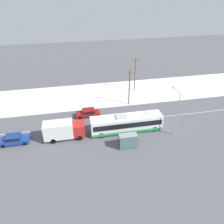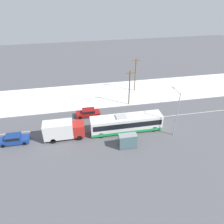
{
  "view_description": "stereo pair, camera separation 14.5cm",
  "coord_description": "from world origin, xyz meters",
  "px_view_note": "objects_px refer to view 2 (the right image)",
  "views": [
    {
      "loc": [
        -9.18,
        -32.76,
        23.17
      ],
      "look_at": [
        -2.52,
        1.34,
        1.4
      ],
      "focal_mm": 35.0,
      "sensor_mm": 36.0,
      "label": 1
    },
    {
      "loc": [
        -9.04,
        -32.78,
        23.17
      ],
      "look_at": [
        -2.52,
        1.34,
        1.4
      ],
      "focal_mm": 35.0,
      "sensor_mm": 36.0,
      "label": 2
    }
  ],
  "objects_px": {
    "utility_pole_snowlot": "(135,74)",
    "pedestrian_at_stop": "(126,137)",
    "parked_car_near_truck": "(14,139)",
    "bus_shelter": "(128,140)",
    "box_truck": "(63,130)",
    "streetlamp": "(176,108)",
    "city_bus": "(126,123)",
    "sedan_car": "(88,112)",
    "utility_pole_roadside": "(129,88)"
  },
  "relations": [
    {
      "from": "utility_pole_snowlot",
      "to": "pedestrian_at_stop",
      "type": "bearing_deg",
      "value": -109.74
    },
    {
      "from": "parked_car_near_truck",
      "to": "pedestrian_at_stop",
      "type": "xyz_separation_m",
      "value": [
        17.84,
        -3.28,
        0.24
      ]
    },
    {
      "from": "bus_shelter",
      "to": "utility_pole_snowlot",
      "type": "bearing_deg",
      "value": 71.27
    },
    {
      "from": "box_truck",
      "to": "streetlamp",
      "type": "height_order",
      "value": "streetlamp"
    },
    {
      "from": "city_bus",
      "to": "sedan_car",
      "type": "relative_size",
      "value": 2.74
    },
    {
      "from": "sedan_car",
      "to": "utility_pole_snowlot",
      "type": "relative_size",
      "value": 0.57
    },
    {
      "from": "sedan_car",
      "to": "utility_pole_snowlot",
      "type": "height_order",
      "value": "utility_pole_snowlot"
    },
    {
      "from": "utility_pole_roadside",
      "to": "parked_car_near_truck",
      "type": "bearing_deg",
      "value": -158.02
    },
    {
      "from": "streetlamp",
      "to": "sedan_car",
      "type": "bearing_deg",
      "value": 149.49
    },
    {
      "from": "parked_car_near_truck",
      "to": "pedestrian_at_stop",
      "type": "height_order",
      "value": "pedestrian_at_stop"
    },
    {
      "from": "box_truck",
      "to": "utility_pole_roadside",
      "type": "bearing_deg",
      "value": 33.2
    },
    {
      "from": "box_truck",
      "to": "bus_shelter",
      "type": "distance_m",
      "value": 10.82
    },
    {
      "from": "parked_car_near_truck",
      "to": "bus_shelter",
      "type": "height_order",
      "value": "bus_shelter"
    },
    {
      "from": "pedestrian_at_stop",
      "to": "streetlamp",
      "type": "height_order",
      "value": "streetlamp"
    },
    {
      "from": "streetlamp",
      "to": "utility_pole_snowlot",
      "type": "distance_m",
      "value": 17.08
    },
    {
      "from": "sedan_car",
      "to": "utility_pole_roadside",
      "type": "bearing_deg",
      "value": -162.38
    },
    {
      "from": "pedestrian_at_stop",
      "to": "utility_pole_snowlot",
      "type": "relative_size",
      "value": 0.22
    },
    {
      "from": "sedan_car",
      "to": "streetlamp",
      "type": "relative_size",
      "value": 0.57
    },
    {
      "from": "bus_shelter",
      "to": "parked_car_near_truck",
      "type": "bearing_deg",
      "value": 165.34
    },
    {
      "from": "streetlamp",
      "to": "box_truck",
      "type": "bearing_deg",
      "value": 173.63
    },
    {
      "from": "sedan_car",
      "to": "bus_shelter",
      "type": "relative_size",
      "value": 1.6
    },
    {
      "from": "city_bus",
      "to": "utility_pole_roadside",
      "type": "xyz_separation_m",
      "value": [
        2.74,
        8.71,
        2.44
      ]
    },
    {
      "from": "sedan_car",
      "to": "utility_pole_roadside",
      "type": "distance_m",
      "value": 9.75
    },
    {
      "from": "city_bus",
      "to": "bus_shelter",
      "type": "height_order",
      "value": "city_bus"
    },
    {
      "from": "pedestrian_at_stop",
      "to": "utility_pole_roadside",
      "type": "xyz_separation_m",
      "value": [
        3.48,
        11.88,
        2.9
      ]
    },
    {
      "from": "city_bus",
      "to": "utility_pole_roadside",
      "type": "distance_m",
      "value": 9.45
    },
    {
      "from": "pedestrian_at_stop",
      "to": "bus_shelter",
      "type": "relative_size",
      "value": 0.62
    },
    {
      "from": "sedan_car",
      "to": "streetlamp",
      "type": "height_order",
      "value": "streetlamp"
    },
    {
      "from": "parked_car_near_truck",
      "to": "utility_pole_snowlot",
      "type": "height_order",
      "value": "utility_pole_snowlot"
    },
    {
      "from": "city_bus",
      "to": "parked_car_near_truck",
      "type": "xyz_separation_m",
      "value": [
        -18.57,
        0.11,
        -0.7
      ]
    },
    {
      "from": "city_bus",
      "to": "bus_shelter",
      "type": "xyz_separation_m",
      "value": [
        -0.84,
        -4.53,
        0.14
      ]
    },
    {
      "from": "city_bus",
      "to": "box_truck",
      "type": "bearing_deg",
      "value": -179.53
    },
    {
      "from": "city_bus",
      "to": "bus_shelter",
      "type": "bearing_deg",
      "value": -100.46
    },
    {
      "from": "utility_pole_snowlot",
      "to": "streetlamp",
      "type": "bearing_deg",
      "value": -83.58
    },
    {
      "from": "sedan_car",
      "to": "parked_car_near_truck",
      "type": "relative_size",
      "value": 1.0
    },
    {
      "from": "parked_car_near_truck",
      "to": "streetlamp",
      "type": "distance_m",
      "value": 26.63
    },
    {
      "from": "sedan_car",
      "to": "parked_car_near_truck",
      "type": "xyz_separation_m",
      "value": [
        -12.53,
        -5.81,
        0.03
      ]
    },
    {
      "from": "pedestrian_at_stop",
      "to": "streetlamp",
      "type": "distance_m",
      "value": 9.3
    },
    {
      "from": "box_truck",
      "to": "pedestrian_at_stop",
      "type": "distance_m",
      "value": 10.45
    },
    {
      "from": "box_truck",
      "to": "pedestrian_at_stop",
      "type": "xyz_separation_m",
      "value": [
        9.97,
        -3.08,
        -0.66
      ]
    },
    {
      "from": "streetlamp",
      "to": "utility_pole_roadside",
      "type": "relative_size",
      "value": 1.05
    },
    {
      "from": "utility_pole_snowlot",
      "to": "bus_shelter",
      "type": "bearing_deg",
      "value": -108.73
    },
    {
      "from": "pedestrian_at_stop",
      "to": "bus_shelter",
      "type": "xyz_separation_m",
      "value": [
        -0.11,
        -1.36,
        0.6
      ]
    },
    {
      "from": "pedestrian_at_stop",
      "to": "bus_shelter",
      "type": "height_order",
      "value": "bus_shelter"
    },
    {
      "from": "pedestrian_at_stop",
      "to": "utility_pole_roadside",
      "type": "distance_m",
      "value": 12.71
    },
    {
      "from": "utility_pole_roadside",
      "to": "sedan_car",
      "type": "bearing_deg",
      "value": -162.38
    },
    {
      "from": "city_bus",
      "to": "box_truck",
      "type": "xyz_separation_m",
      "value": [
        -10.7,
        -0.09,
        0.21
      ]
    },
    {
      "from": "city_bus",
      "to": "utility_pole_roadside",
      "type": "relative_size",
      "value": 1.63
    },
    {
      "from": "bus_shelter",
      "to": "utility_pole_snowlot",
      "type": "height_order",
      "value": "utility_pole_snowlot"
    },
    {
      "from": "pedestrian_at_stop",
      "to": "streetlamp",
      "type": "xyz_separation_m",
      "value": [
        8.36,
        1.03,
        3.94
      ]
    }
  ]
}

